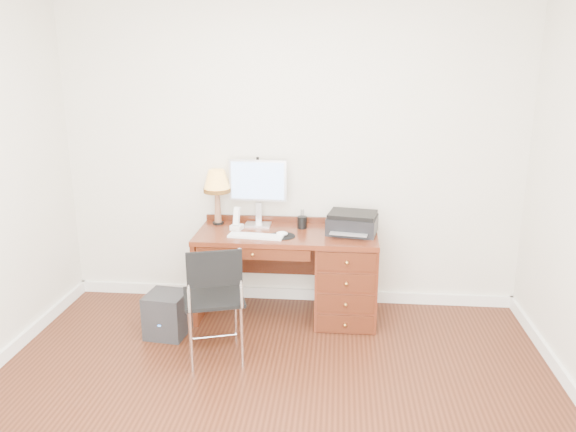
# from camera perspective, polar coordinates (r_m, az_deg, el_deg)

# --- Properties ---
(ground) EXTENTS (4.00, 4.00, 0.00)m
(ground) POSITION_cam_1_polar(r_m,az_deg,el_deg) (3.75, -2.25, -19.21)
(ground) COLOR #36170C
(ground) RESTS_ON ground
(room_shell) EXTENTS (4.00, 4.00, 4.00)m
(room_shell) POSITION_cam_1_polar(r_m,az_deg,el_deg) (4.25, -1.12, -13.82)
(room_shell) COLOR silver
(room_shell) RESTS_ON ground
(desk) EXTENTS (1.50, 0.67, 0.75)m
(desk) POSITION_cam_1_polar(r_m,az_deg,el_deg) (4.78, 3.75, -5.61)
(desk) COLOR #5E2413
(desk) RESTS_ON ground
(monitor) EXTENTS (0.50, 0.17, 0.57)m
(monitor) POSITION_cam_1_polar(r_m,az_deg,el_deg) (4.82, -3.09, 3.25)
(monitor) COLOR silver
(monitor) RESTS_ON desk
(keyboard) EXTENTS (0.46, 0.17, 0.02)m
(keyboard) POSITION_cam_1_polar(r_m,az_deg,el_deg) (4.56, -3.29, -2.05)
(keyboard) COLOR white
(keyboard) RESTS_ON desk
(mouse_pad) EXTENTS (0.21, 0.21, 0.04)m
(mouse_pad) POSITION_cam_1_polar(r_m,az_deg,el_deg) (4.57, -0.61, -1.93)
(mouse_pad) COLOR black
(mouse_pad) RESTS_ON desk
(printer) EXTENTS (0.44, 0.37, 0.18)m
(printer) POSITION_cam_1_polar(r_m,az_deg,el_deg) (4.67, 6.55, -0.70)
(printer) COLOR black
(printer) RESTS_ON desk
(leg_lamp) EXTENTS (0.23, 0.23, 0.48)m
(leg_lamp) POSITION_cam_1_polar(r_m,az_deg,el_deg) (4.87, -7.23, 3.19)
(leg_lamp) COLOR black
(leg_lamp) RESTS_ON desk
(phone) EXTENTS (0.11, 0.11, 0.20)m
(phone) POSITION_cam_1_polar(r_m,az_deg,el_deg) (4.76, -5.23, -0.71)
(phone) COLOR white
(phone) RESTS_ON desk
(pen_cup) EXTENTS (0.08, 0.08, 0.10)m
(pen_cup) POSITION_cam_1_polar(r_m,az_deg,el_deg) (4.78, 1.44, -0.65)
(pen_cup) COLOR black
(pen_cup) RESTS_ON desk
(chair) EXTENTS (0.53, 0.53, 0.90)m
(chair) POSITION_cam_1_polar(r_m,az_deg,el_deg) (4.07, -7.84, -7.67)
(chair) COLOR black
(chair) RESTS_ON ground
(equipment_box) EXTENTS (0.33, 0.33, 0.35)m
(equipment_box) POSITION_cam_1_polar(r_m,az_deg,el_deg) (4.65, -12.19, -9.74)
(equipment_box) COLOR black
(equipment_box) RESTS_ON ground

